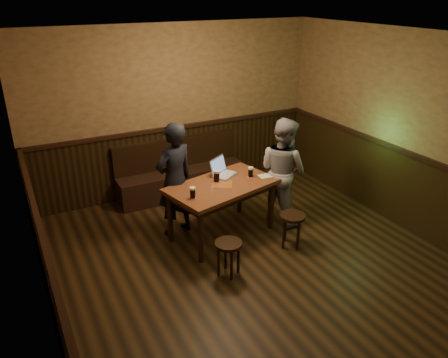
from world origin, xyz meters
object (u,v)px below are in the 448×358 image
bench (181,177)px  pint_left (193,193)px  pub_table (222,191)px  person_suit (175,180)px  person_grey (283,171)px  stool_left (228,249)px  stool_right (292,221)px  pint_right (251,172)px  laptop (222,171)px  pint_mid (217,176)px

bench → pint_left: 1.92m
bench → pub_table: (-0.00, -1.54, 0.38)m
person_suit → person_grey: person_suit is taller
bench → stool_left: size_ratio=4.82×
stool_right → pint_right: 0.91m
pint_left → laptop: (0.68, 0.49, -0.01)m
stool_right → person_grey: (0.30, 0.71, 0.42)m
pint_left → stool_left: bearing=-76.3°
pint_right → pint_left: bearing=-166.6°
pint_mid → pint_left: bearing=-148.4°
stool_left → person_suit: person_suit is taller
stool_right → bench: bearing=107.5°
person_grey → stool_right: bearing=143.2°
pub_table → pint_right: 0.51m
laptop → person_suit: (-0.70, 0.09, -0.04)m
pint_mid → pint_right: size_ratio=1.14×
bench → person_grey: (1.01, -1.54, 0.49)m
pint_mid → person_grey: size_ratio=0.11×
pint_right → stool_left: bearing=-132.7°
pint_left → laptop: size_ratio=0.33×
person_suit → bench: bearing=-132.0°
laptop → person_grey: bearing=-49.2°
person_suit → person_grey: 1.61m
stool_left → pint_mid: 1.16m
laptop → pint_mid: bearing=-166.6°
stool_right → pint_right: pint_right is taller
pint_mid → pint_right: pint_mid is taller
stool_left → person_grey: size_ratio=0.28×
stool_right → pint_left: 1.43m
laptop → pub_table: bearing=-149.3°
pub_table → laptop: bearing=48.6°
stool_left → stool_right: size_ratio=0.95×
bench → pub_table: size_ratio=1.33×
bench → stool_right: size_ratio=4.60×
person_suit → person_grey: size_ratio=1.03×
pub_table → pint_right: bearing=-10.3°
pub_table → stool_left: pub_table is taller
pint_mid → person_suit: bearing=152.6°
stool_right → pint_left: bearing=158.3°
stool_left → person_suit: 1.35m
pint_left → stool_right: bearing=-21.7°
bench → laptop: size_ratio=4.81×
person_suit → person_grey: (1.56, -0.36, -0.03)m
bench → person_grey: 1.91m
pub_table → person_suit: bearing=132.9°
pub_table → person_suit: size_ratio=1.00×
stool_left → pint_right: pint_right is taller
bench → laptop: laptop is taller
pint_right → person_grey: person_grey is taller
pint_left → pint_right: (1.01, 0.24, -0.00)m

